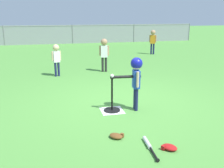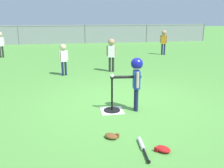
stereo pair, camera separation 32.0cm
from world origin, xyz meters
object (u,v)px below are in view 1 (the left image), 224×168
at_px(spare_bat_silver, 149,145).
at_px(fielder_deep_left, 104,51).
at_px(batting_tee, 112,106).
at_px(baseball_on_tee, 112,76).
at_px(fielder_deep_right, 153,39).
at_px(glove_near_bats, 116,136).
at_px(glove_by_plate, 169,147).
at_px(batter_child, 136,73).
at_px(fielder_near_left, 56,56).

bearing_deg(spare_bat_silver, fielder_deep_left, 85.44).
relative_size(batting_tee, fielder_deep_left, 0.62).
bearing_deg(baseball_on_tee, spare_bat_silver, -83.23).
bearing_deg(fielder_deep_right, glove_near_bats, -115.72).
height_order(spare_bat_silver, glove_by_plate, glove_by_plate).
bearing_deg(glove_near_bats, fielder_deep_right, 64.28).
distance_m(fielder_deep_right, spare_bat_silver, 8.78).
xyz_separation_m(batter_child, fielder_deep_right, (3.05, 6.63, -0.03)).
bearing_deg(baseball_on_tee, batter_child, -5.98).
height_order(baseball_on_tee, fielder_deep_left, fielder_deep_left).
distance_m(batting_tee, spare_bat_silver, 1.53).
bearing_deg(spare_bat_silver, batting_tee, 96.77).
xyz_separation_m(baseball_on_tee, fielder_near_left, (-0.95, 3.21, -0.09)).
height_order(batting_tee, batter_child, batter_child).
relative_size(batting_tee, glove_near_bats, 2.49).
relative_size(baseball_on_tee, fielder_deep_left, 0.07).
bearing_deg(batter_child, glove_near_bats, -121.31).
bearing_deg(fielder_deep_right, fielder_deep_left, -133.54).
relative_size(batting_tee, glove_by_plate, 2.47).
distance_m(fielder_deep_right, glove_near_bats, 8.60).
distance_m(batter_child, fielder_near_left, 3.55).
bearing_deg(batting_tee, fielder_deep_right, 61.89).
bearing_deg(fielder_near_left, fielder_deep_left, 10.41).
distance_m(baseball_on_tee, batter_child, 0.47).
bearing_deg(fielder_deep_left, glove_by_plate, -91.57).
xyz_separation_m(batting_tee, glove_near_bats, (-0.21, -1.15, -0.07)).
relative_size(fielder_deep_left, spare_bat_silver, 1.66).
bearing_deg(fielder_near_left, batting_tee, -73.59).
distance_m(spare_bat_silver, glove_by_plate, 0.30).
bearing_deg(spare_bat_silver, fielder_near_left, 103.39).
relative_size(baseball_on_tee, glove_near_bats, 0.27).
bearing_deg(batter_child, spare_bat_silver, -100.84).
bearing_deg(spare_bat_silver, glove_by_plate, -29.29).
bearing_deg(glove_by_plate, spare_bat_silver, 150.71).
distance_m(fielder_near_left, glove_by_plate, 5.10).
height_order(baseball_on_tee, batter_child, batter_child).
bearing_deg(batter_child, glove_by_plate, -90.83).
distance_m(baseball_on_tee, fielder_deep_right, 7.46).
height_order(fielder_deep_left, spare_bat_silver, fielder_deep_left).
bearing_deg(baseball_on_tee, fielder_deep_left, 80.58).
distance_m(fielder_deep_right, fielder_near_left, 5.59).
bearing_deg(baseball_on_tee, glove_by_plate, -75.23).
xyz_separation_m(glove_by_plate, glove_near_bats, (-0.64, 0.52, 0.00)).
xyz_separation_m(baseball_on_tee, fielder_deep_left, (0.58, 3.49, -0.02)).
bearing_deg(batting_tee, fielder_deep_left, 80.58).
height_order(fielder_deep_right, glove_by_plate, fielder_deep_right).
relative_size(fielder_deep_right, glove_by_plate, 4.10).
height_order(batter_child, glove_by_plate, batter_child).
relative_size(spare_bat_silver, glove_near_bats, 2.41).
height_order(fielder_near_left, glove_near_bats, fielder_near_left).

